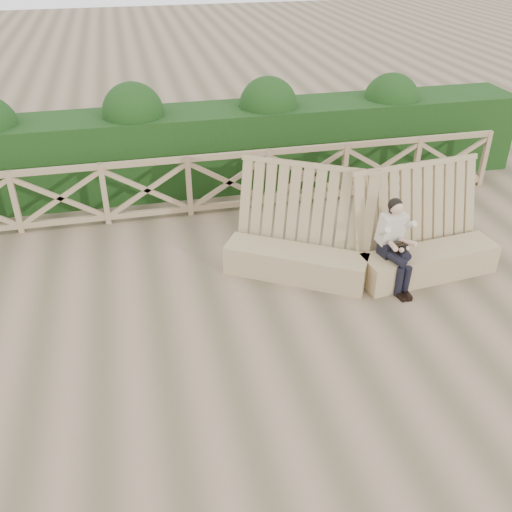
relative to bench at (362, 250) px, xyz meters
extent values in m
plane|color=brown|center=(-1.51, -1.02, -0.39)|extent=(60.00, 60.00, 0.00)
cube|color=#998257|center=(-0.97, 0.14, -0.17)|extent=(2.02, 1.50, 0.44)
cube|color=#998257|center=(-0.83, 0.37, 0.40)|extent=(1.99, 1.45, 1.56)
cube|color=#998257|center=(0.94, -0.29, -0.17)|extent=(2.11, 0.73, 0.44)
cube|color=#998257|center=(0.91, -0.02, 0.40)|extent=(2.10, 0.67, 1.56)
cube|color=black|center=(0.31, -0.27, 0.15)|extent=(0.36, 0.29, 0.20)
cube|color=beige|center=(0.30, -0.22, 0.45)|extent=(0.40, 0.32, 0.47)
sphere|color=tan|center=(0.31, -0.27, 0.79)|extent=(0.22, 0.22, 0.19)
sphere|color=black|center=(0.30, -0.24, 0.81)|extent=(0.24, 0.24, 0.21)
cylinder|color=black|center=(0.27, -0.47, 0.13)|extent=(0.21, 0.43, 0.13)
cylinder|color=black|center=(0.40, -0.42, 0.19)|extent=(0.21, 0.43, 0.15)
cylinder|color=black|center=(0.29, -0.66, -0.17)|extent=(0.13, 0.13, 0.44)
cylinder|color=black|center=(0.40, -0.66, -0.17)|extent=(0.13, 0.13, 0.44)
cube|color=black|center=(0.31, -0.74, -0.35)|extent=(0.12, 0.23, 0.07)
cube|color=black|center=(0.40, -0.74, -0.35)|extent=(0.12, 0.23, 0.07)
cube|color=black|center=(0.36, -0.42, 0.24)|extent=(0.22, 0.16, 0.14)
cube|color=black|center=(0.37, -0.57, 0.29)|extent=(0.08, 0.09, 0.11)
cube|color=#998159|center=(-1.51, 2.48, 0.66)|extent=(10.10, 0.07, 0.10)
cube|color=#998159|center=(-1.51, 2.48, -0.27)|extent=(10.10, 0.07, 0.10)
cube|color=black|center=(-1.51, 3.68, 0.36)|extent=(12.00, 1.20, 1.50)
camera|label=1|loc=(-3.13, -6.62, 4.25)|focal=40.00mm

